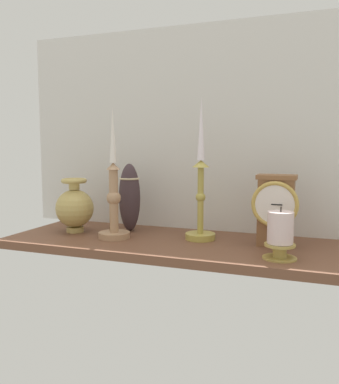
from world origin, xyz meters
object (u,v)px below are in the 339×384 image
at_px(candlestick_tall_center, 201,192).
at_px(pillar_candle_front, 280,235).
at_px(brass_vase_bulbous, 75,207).
at_px(candlestick_tall_left, 114,201).
at_px(mantel_clock, 276,209).
at_px(tall_ceramic_vase, 130,197).

bearing_deg(candlestick_tall_center, pillar_candle_front, -29.20).
height_order(brass_vase_bulbous, pillar_candle_front, brass_vase_bulbous).
distance_m(candlestick_tall_left, pillar_candle_front, 0.49).
height_order(candlestick_tall_left, pillar_candle_front, candlestick_tall_left).
bearing_deg(brass_vase_bulbous, pillar_candle_front, -8.52).
distance_m(mantel_clock, candlestick_tall_left, 0.46).
height_order(candlestick_tall_center, brass_vase_bulbous, candlestick_tall_center).
bearing_deg(candlestick_tall_left, candlestick_tall_center, 16.80).
bearing_deg(tall_ceramic_vase, candlestick_tall_center, -8.60).
relative_size(candlestick_tall_left, pillar_candle_front, 2.99).
bearing_deg(mantel_clock, brass_vase_bulbous, -177.36).
xyz_separation_m(mantel_clock, candlestick_tall_center, (-0.21, 0.01, 0.04)).
distance_m(pillar_candle_front, tall_ceramic_vase, 0.51).
relative_size(pillar_candle_front, tall_ceramic_vase, 0.59).
relative_size(mantel_clock, candlestick_tall_center, 0.47).
bearing_deg(pillar_candle_front, tall_ceramic_vase, 160.62).
relative_size(candlestick_tall_center, tall_ceramic_vase, 1.90).
distance_m(mantel_clock, brass_vase_bulbous, 0.62).
xyz_separation_m(mantel_clock, pillar_candle_front, (0.02, -0.12, -0.04)).
bearing_deg(candlestick_tall_center, brass_vase_bulbous, -174.68).
height_order(mantel_clock, candlestick_tall_left, candlestick_tall_left).
bearing_deg(candlestick_tall_center, candlestick_tall_left, -163.20).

